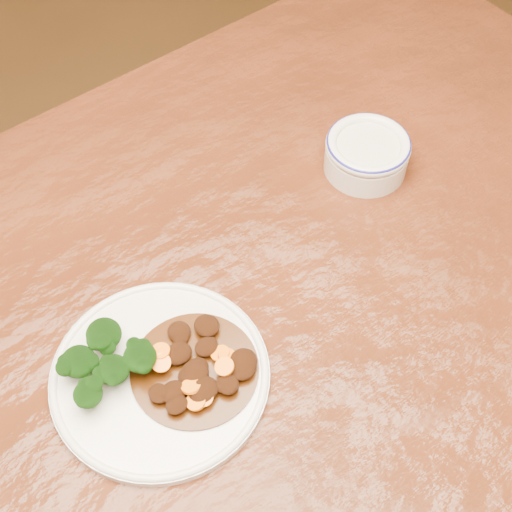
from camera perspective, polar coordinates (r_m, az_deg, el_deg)
dining_table at (r=0.90m, az=-3.81°, el=-9.11°), size 1.50×0.90×0.75m
dinner_plate at (r=0.80m, az=-7.68°, el=-9.43°), size 0.24×0.24×0.02m
broccoli_florets at (r=0.79m, az=-11.96°, el=-8.09°), size 0.10×0.09×0.04m
mince_stew at (r=0.79m, az=-4.50°, el=-8.88°), size 0.14×0.14×0.03m
dip_bowl at (r=0.97m, az=8.87°, el=8.16°), size 0.11×0.11×0.05m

